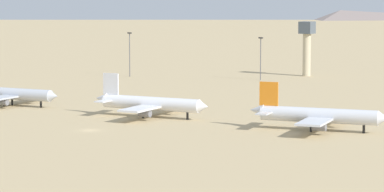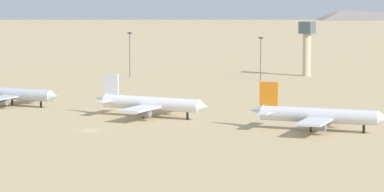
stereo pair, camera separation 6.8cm
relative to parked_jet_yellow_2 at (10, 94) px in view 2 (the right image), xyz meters
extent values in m
plane|color=tan|center=(51.64, -27.86, -3.64)|extent=(4000.00, 4000.00, 0.00)
cylinder|color=silver|center=(0.33, 0.03, 0.03)|extent=(28.18, 6.39, 3.50)
cone|color=silver|center=(15.46, 1.62, 0.03)|extent=(2.95, 3.58, 3.32)
cube|color=silver|center=(1.20, 0.13, -0.49)|extent=(8.82, 28.43, 0.49)
cylinder|color=slate|center=(1.39, 6.74, -1.71)|extent=(3.33, 2.24, 1.92)
cylinder|color=slate|center=(2.75, -6.30, -1.71)|extent=(3.33, 2.24, 1.92)
cylinder|color=black|center=(10.90, 1.14, -2.68)|extent=(0.61, 0.61, 1.92)
cylinder|color=black|center=(-1.19, 1.98, -2.68)|extent=(0.61, 0.61, 1.92)
cylinder|color=black|center=(-0.75, -2.19, -2.68)|extent=(0.61, 0.61, 1.92)
cylinder|color=white|center=(50.78, 0.76, 0.22)|extent=(29.64, 6.50, 3.68)
cone|color=white|center=(66.71, 2.30, 0.22)|extent=(3.08, 3.74, 3.49)
cone|color=white|center=(34.86, -0.79, 0.78)|extent=(3.96, 3.47, 3.13)
cube|color=white|center=(37.97, -0.49, 5.05)|extent=(4.80, 0.92, 5.98)
cube|color=white|center=(37.62, 3.17, 0.59)|extent=(3.53, 6.51, 0.33)
cube|color=white|center=(38.33, -4.15, 0.59)|extent=(3.53, 6.51, 0.33)
cube|color=white|center=(51.70, 0.85, -0.33)|extent=(9.06, 29.89, 0.51)
cylinder|color=slate|center=(51.95, 7.80, -1.61)|extent=(3.49, 2.33, 2.02)
cylinder|color=slate|center=(53.28, -5.93, -1.61)|extent=(3.49, 2.33, 2.02)
cylinder|color=black|center=(61.91, 1.84, -2.63)|extent=(0.64, 0.64, 2.02)
cylinder|color=black|center=(49.20, 2.82, -2.63)|extent=(0.64, 0.64, 2.02)
cylinder|color=black|center=(49.62, -1.57, -2.63)|extent=(0.64, 0.64, 2.02)
cylinder|color=silver|center=(100.77, 1.91, 0.29)|extent=(30.09, 9.26, 3.74)
cone|color=silver|center=(116.75, 4.95, 0.29)|extent=(3.42, 4.01, 3.55)
cone|color=silver|center=(84.79, -1.12, 0.85)|extent=(4.27, 3.82, 3.18)
cube|color=orange|center=(87.91, -0.53, 5.20)|extent=(4.86, 1.37, 6.08)
cube|color=silver|center=(87.21, 3.14, 0.66)|extent=(4.13, 6.80, 0.34)
cube|color=silver|center=(88.61, -4.20, 0.66)|extent=(4.13, 6.80, 0.34)
cube|color=silver|center=(101.69, 2.09, -0.27)|extent=(11.83, 30.58, 0.52)
cylinder|color=slate|center=(101.29, 9.15, -1.58)|extent=(3.69, 2.65, 2.06)
cylinder|color=slate|center=(103.91, -4.63, -1.58)|extent=(3.69, 2.65, 2.06)
cylinder|color=black|center=(111.94, 4.04, -2.61)|extent=(0.65, 0.65, 2.06)
cylinder|color=black|center=(98.97, 3.86, -2.61)|extent=(0.65, 0.65, 2.06)
cylinder|color=black|center=(99.81, -0.55, -2.61)|extent=(0.65, 0.65, 2.06)
cylinder|color=#C6B793|center=(33.69, 134.97, 4.78)|extent=(3.20, 3.20, 16.84)
cube|color=#4C5660|center=(33.69, 134.97, 15.58)|extent=(5.20, 5.20, 4.75)
cylinder|color=#59595E|center=(-24.45, 96.02, 4.84)|extent=(0.36, 0.36, 16.95)
cube|color=#333333|center=(-24.45, 96.02, 13.56)|extent=(1.80, 0.50, 0.50)
cylinder|color=#59595E|center=(25.91, 110.94, 4.27)|extent=(0.36, 0.36, 15.81)
cube|color=#333333|center=(25.91, 110.94, 12.42)|extent=(1.80, 0.50, 0.50)
camera|label=1|loc=(206.48, -227.06, 33.40)|focal=94.53mm
camera|label=2|loc=(206.54, -227.02, 33.40)|focal=94.53mm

